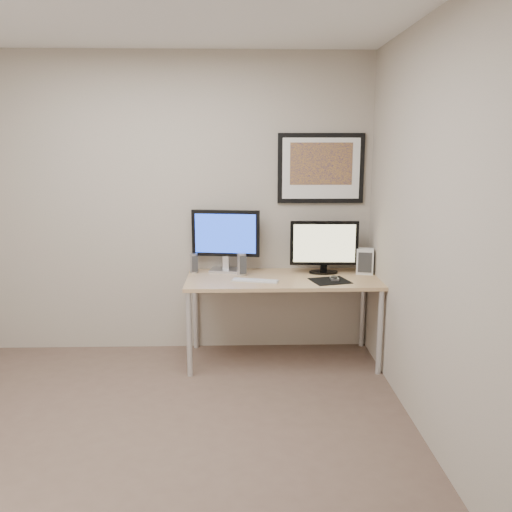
# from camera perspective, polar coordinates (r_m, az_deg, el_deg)

# --- Properties ---
(floor) EXTENTS (3.60, 3.60, 0.00)m
(floor) POSITION_cam_1_polar(r_m,az_deg,el_deg) (3.60, -12.53, -19.00)
(floor) COLOR brown
(floor) RESTS_ON ground
(room) EXTENTS (3.60, 3.60, 3.60)m
(room) POSITION_cam_1_polar(r_m,az_deg,el_deg) (3.56, -12.34, 8.52)
(room) COLOR white
(room) RESTS_ON ground
(desk) EXTENTS (1.60, 0.70, 0.73)m
(desk) POSITION_cam_1_polar(r_m,az_deg,el_deg) (4.56, 2.80, -3.09)
(desk) COLOR #9C844B
(desk) RESTS_ON floor
(framed_art) EXTENTS (0.75, 0.04, 0.60)m
(framed_art) POSITION_cam_1_polar(r_m,az_deg,el_deg) (4.78, 6.84, 9.16)
(framed_art) COLOR black
(framed_art) RESTS_ON room
(monitor_large) EXTENTS (0.59, 0.23, 0.54)m
(monitor_large) POSITION_cam_1_polar(r_m,az_deg,el_deg) (4.70, -3.21, 1.93)
(monitor_large) COLOR #B9B9BE
(monitor_large) RESTS_ON desk
(monitor_tv) EXTENTS (0.58, 0.14, 0.46)m
(monitor_tv) POSITION_cam_1_polar(r_m,az_deg,el_deg) (4.67, 7.18, 1.09)
(monitor_tv) COLOR black
(monitor_tv) RESTS_ON desk
(speaker_left) EXTENTS (0.09, 0.09, 0.17)m
(speaker_left) POSITION_cam_1_polar(r_m,az_deg,el_deg) (4.72, -6.56, -0.75)
(speaker_left) COLOR #B9B9BE
(speaker_left) RESTS_ON desk
(speaker_right) EXTENTS (0.09, 0.09, 0.19)m
(speaker_right) POSITION_cam_1_polar(r_m,az_deg,el_deg) (4.61, -1.51, -0.85)
(speaker_right) COLOR #B9B9BE
(speaker_right) RESTS_ON desk
(keyboard) EXTENTS (0.39, 0.19, 0.01)m
(keyboard) POSITION_cam_1_polar(r_m,az_deg,el_deg) (4.41, -0.09, -2.59)
(keyboard) COLOR silver
(keyboard) RESTS_ON desk
(mousepad) EXTENTS (0.35, 0.33, 0.00)m
(mousepad) POSITION_cam_1_polar(r_m,az_deg,el_deg) (4.46, 7.79, -2.60)
(mousepad) COLOR black
(mousepad) RESTS_ON desk
(mouse) EXTENTS (0.06, 0.10, 0.03)m
(mouse) POSITION_cam_1_polar(r_m,az_deg,el_deg) (4.49, 8.24, -2.28)
(mouse) COLOR black
(mouse) RESTS_ON mousepad
(fan_unit) EXTENTS (0.16, 0.13, 0.22)m
(fan_unit) POSITION_cam_1_polar(r_m,az_deg,el_deg) (4.74, 11.39, -0.54)
(fan_unit) COLOR silver
(fan_unit) RESTS_ON desk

